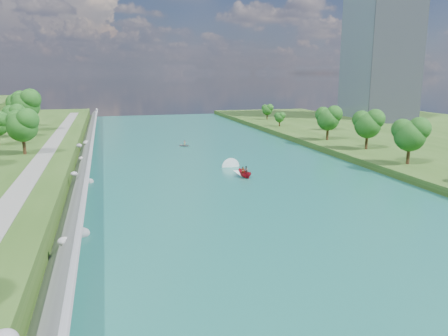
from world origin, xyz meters
name	(u,v)px	position (x,y,z in m)	size (l,w,h in m)	color
ground	(264,204)	(0.00, 0.00, 0.00)	(260.00, 260.00, 0.00)	#2D5119
river_water	(227,173)	(0.00, 20.00, 0.05)	(55.00, 240.00, 0.10)	#1A6457
berm_east	(447,156)	(49.50, 20.00, 0.75)	(44.00, 240.00, 1.50)	#2D5119
riprap_bank	(81,173)	(-25.84, 19.17, 1.80)	(4.60, 236.00, 4.52)	slate
riverside_path	(38,164)	(-32.50, 20.00, 3.55)	(3.00, 200.00, 0.10)	gray
office_tower	(381,42)	(82.50, 95.00, 30.00)	(22.00, 22.00, 60.00)	gray
trees_east	(441,140)	(35.57, 6.92, 6.72)	(16.54, 140.72, 11.87)	#164612
motorboat	(241,172)	(2.20, 17.74, 0.71)	(3.60, 18.80, 2.02)	#A90D1B
raft	(185,145)	(-2.13, 52.18, 0.44)	(3.43, 3.55, 1.49)	gray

